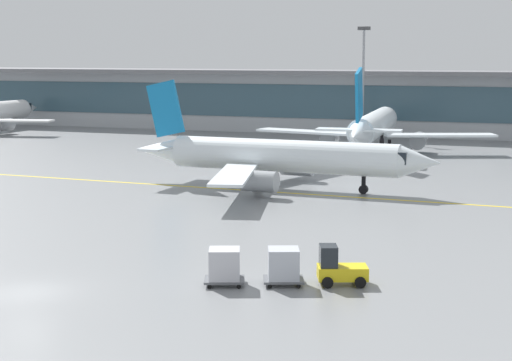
{
  "coord_description": "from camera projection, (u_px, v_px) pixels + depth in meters",
  "views": [
    {
      "loc": [
        24.6,
        -34.35,
        11.98
      ],
      "look_at": [
        4.71,
        21.01,
        3.0
      ],
      "focal_mm": 58.09,
      "sensor_mm": 36.0,
      "label": 1
    }
  ],
  "objects": [
    {
      "name": "ground_plane",
      "position": [
        29.0,
        293.0,
        41.99
      ],
      "size": [
        400.0,
        400.0,
        0.0
      ],
      "primitive_type": "plane",
      "color": "gray"
    },
    {
      "name": "taxiway_centreline_stripe",
      "position": [
        277.0,
        192.0,
        72.63
      ],
      "size": [
        109.96,
        3.67,
        0.01
      ],
      "primitive_type": "cube",
      "rotation": [
        0.0,
        0.0,
        -0.03
      ],
      "color": "yellow",
      "rests_on": "ground_plane"
    },
    {
      "name": "terminal_concourse",
      "position": [
        381.0,
        102.0,
        124.9
      ],
      "size": [
        228.51,
        11.0,
        9.6
      ],
      "color": "#B2B7BC",
      "rests_on": "ground_plane"
    },
    {
      "name": "gate_airplane_1",
      "position": [
        374.0,
        126.0,
        102.61
      ],
      "size": [
        29.7,
        32.02,
        10.6
      ],
      "rotation": [
        0.0,
        0.0,
        1.64
      ],
      "color": "white",
      "rests_on": "ground_plane"
    },
    {
      "name": "taxiing_regional_jet",
      "position": [
        280.0,
        157.0,
        74.19
      ],
      "size": [
        29.13,
        27.12,
        9.66
      ],
      "rotation": [
        0.0,
        0.0,
        -0.03
      ],
      "color": "white",
      "rests_on": "ground_plane"
    },
    {
      "name": "baggage_tug",
      "position": [
        338.0,
        268.0,
        43.4
      ],
      "size": [
        2.93,
        2.33,
        2.1
      ],
      "rotation": [
        0.0,
        0.0,
        0.36
      ],
      "color": "yellow",
      "rests_on": "ground_plane"
    },
    {
      "name": "cargo_dolly_lead",
      "position": [
        284.0,
        265.0,
        43.33
      ],
      "size": [
        2.53,
        2.24,
        1.94
      ],
      "rotation": [
        0.0,
        0.0,
        0.36
      ],
      "color": "#595B60",
      "rests_on": "ground_plane"
    },
    {
      "name": "cargo_dolly_trailing",
      "position": [
        224.0,
        265.0,
        43.28
      ],
      "size": [
        2.53,
        2.24,
        1.94
      ],
      "rotation": [
        0.0,
        0.0,
        0.36
      ],
      "color": "#595B60",
      "rests_on": "ground_plane"
    },
    {
      "name": "apron_light_mast_1",
      "position": [
        363.0,
        78.0,
        117.48
      ],
      "size": [
        1.8,
        0.36,
        15.86
      ],
      "color": "gray",
      "rests_on": "ground_plane"
    }
  ]
}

